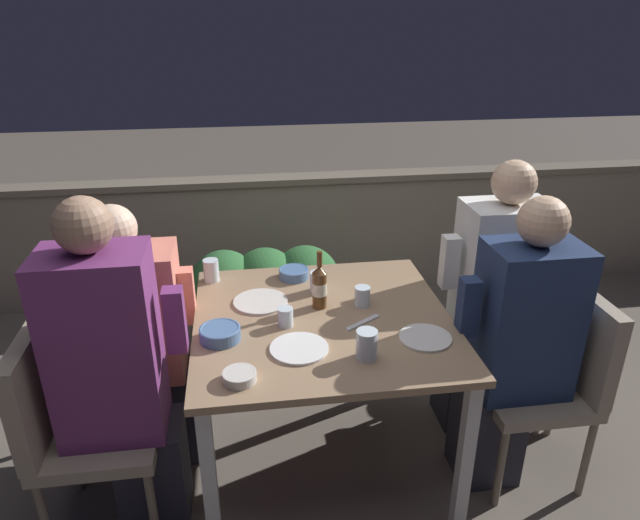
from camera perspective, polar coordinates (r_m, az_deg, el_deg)
name	(u,v)px	position (r m, az deg, el deg)	size (l,w,h in m)	color
ground_plane	(322,459)	(2.75, 0.24, -19.30)	(16.00, 16.00, 0.00)	#665B51
parapet_wall	(286,236)	(3.97, -3.38, 2.45)	(9.00, 0.18, 0.86)	gray
dining_table	(323,335)	(2.35, 0.27, -7.54)	(1.03, 1.01, 0.74)	#937556
planter_hedge	(266,295)	(3.34, -5.40, -3.48)	(0.86, 0.47, 0.63)	brown
chair_left_near	(70,416)	(2.35, -23.71, -14.12)	(0.44, 0.43, 0.85)	gray
person_purple_stripe	(118,374)	(2.21, -19.55, -10.67)	(0.47, 0.26, 1.35)	#282833
chair_left_far	(93,361)	(2.63, -21.78, -9.39)	(0.44, 0.43, 0.85)	gray
person_coral_top	(138,341)	(2.55, -17.73, -7.69)	(0.51, 0.26, 1.20)	#282833
chair_right_near	(555,369)	(2.60, 22.45, -10.01)	(0.44, 0.43, 0.85)	gray
person_navy_jumper	(515,346)	(2.44, 18.91, -8.18)	(0.47, 0.26, 1.27)	#282833
chair_right_far	(526,323)	(2.89, 19.94, -5.97)	(0.44, 0.43, 0.85)	gray
person_white_polo	(491,299)	(2.74, 16.76, -3.75)	(0.48, 0.26, 1.31)	#282833
beer_bottle	(319,286)	(2.34, -0.05, -2.64)	(0.06, 0.06, 0.25)	brown
plate_0	(261,302)	(2.43, -5.96, -4.15)	(0.23, 0.23, 0.01)	silver
plate_1	(299,348)	(2.11, -2.11, -8.82)	(0.22, 0.22, 0.01)	white
plate_2	(425,338)	(2.20, 10.48, -7.65)	(0.20, 0.20, 0.01)	silver
bowl_0	(239,376)	(1.96, -8.06, -11.40)	(0.11, 0.11, 0.04)	beige
bowl_1	(220,333)	(2.18, -9.98, -7.19)	(0.15, 0.15, 0.05)	#4C709E
bowl_2	(294,273)	(2.62, -2.62, -1.29)	(0.14, 0.14, 0.05)	#4C709E
glass_cup_0	(318,282)	(2.49, -0.18, -2.18)	(0.07, 0.07, 0.09)	silver
glass_cup_1	(362,296)	(2.38, 4.25, -3.65)	(0.07, 0.07, 0.08)	silver
glass_cup_2	(367,345)	(2.04, 4.68, -8.43)	(0.08, 0.08, 0.11)	silver
glass_cup_3	(211,270)	(2.63, -10.83, -1.03)	(0.07, 0.07, 0.10)	silver
glass_cup_4	(285,317)	(2.24, -3.47, -5.70)	(0.06, 0.06, 0.08)	silver
fork_0	(363,322)	(2.27, 4.29, -6.25)	(0.15, 0.11, 0.01)	silver
potted_plant	(553,283)	(3.51, 22.26, -2.13)	(0.31, 0.31, 0.74)	#9E5638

